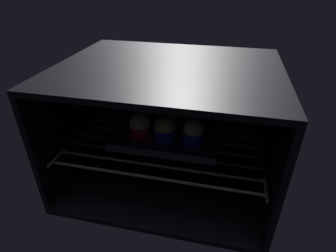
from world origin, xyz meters
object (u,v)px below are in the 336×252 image
baking_tray (168,134)px  muffin_row0_col0 (140,126)px  muffin_row1_col0 (145,114)px  muffin_row1_col2 (196,118)px  muffin_row0_col2 (194,132)px  muffin_row0_col1 (165,129)px  muffin_row1_col1 (170,117)px

baking_tray → muffin_row0_col0: muffin_row0_col0 is taller
muffin_row1_col0 → muffin_row1_col2: 15.79cm
baking_tray → muffin_row0_col2: muffin_row0_col2 is taller
muffin_row0_col0 → muffin_row0_col1: size_ratio=0.93×
baking_tray → muffin_row0_col1: 5.68cm
muffin_row0_col1 → muffin_row1_col0: (-8.26, 7.57, -0.10)cm
muffin_row0_col2 → muffin_row1_col2: (-0.35, 7.62, 0.18)cm
muffin_row1_col1 → muffin_row0_col0: bearing=-135.5°
muffin_row0_col1 → muffin_row1_col2: 10.97cm
baking_tray → muffin_row1_col0: size_ratio=4.09×
baking_tray → muffin_row1_col0: (-8.10, 3.64, 4.00)cm
baking_tray → muffin_row1_col1: size_ratio=4.08×
muffin_row0_col2 → muffin_row1_col2: size_ratio=0.93×
baking_tray → muffin_row1_col0: 9.74cm
muffin_row0_col0 → muffin_row0_col2: (15.53, -0.10, 0.04)cm
muffin_row1_col1 → muffin_row1_col2: size_ratio=0.94×
muffin_row0_col2 → muffin_row1_col2: bearing=92.6°
muffin_row0_col2 → muffin_row0_col1: bearing=-177.4°
muffin_row1_col0 → muffin_row1_col2: size_ratio=0.93×
baking_tray → muffin_row1_col1: muffin_row1_col1 is taller
muffin_row1_col1 → baking_tray: bearing=-85.8°
muffin_row0_col1 → muffin_row0_col2: size_ratio=1.06×
baking_tray → muffin_row0_col1: muffin_row0_col1 is taller
muffin_row1_col2 → muffin_row1_col1: bearing=-177.0°
muffin_row0_col2 → muffin_row1_col1: same height
muffin_row1_col0 → muffin_row0_col2: bearing=-24.1°
muffin_row0_col2 → muffin_row0_col0: bearing=179.6°
baking_tray → muffin_row1_col0: bearing=155.8°
muffin_row0_col2 → muffin_row1_col0: same height
baking_tray → muffin_row1_col2: muffin_row1_col2 is taller
muffin_row1_col2 → baking_tray: bearing=-152.2°
muffin_row0_col1 → muffin_row0_col0: bearing=176.6°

